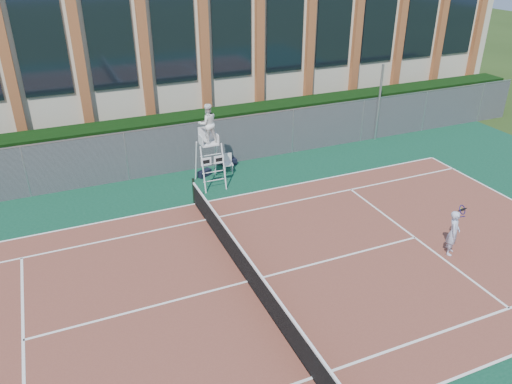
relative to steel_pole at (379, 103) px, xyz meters
name	(u,v)px	position (x,y,z in m)	size (l,w,h in m)	color
ground	(248,282)	(-10.85, -8.70, -1.97)	(120.00, 120.00, 0.00)	#233814
apron	(236,265)	(-10.85, -7.70, -1.96)	(36.00, 20.00, 0.01)	#0D3B27
tennis_court	(248,282)	(-10.85, -8.70, -1.95)	(23.77, 10.97, 0.02)	brown
tennis_net	(248,268)	(-10.85, -8.70, -1.43)	(0.10, 11.30, 1.10)	black
fence	(172,150)	(-10.85, 0.10, -0.87)	(40.00, 0.06, 2.20)	#595E60
hedge	(165,141)	(-10.85, 1.30, -0.87)	(40.00, 1.40, 2.20)	black
building	(126,44)	(-10.85, 9.25, 2.18)	(45.00, 10.60, 8.22)	beige
steel_pole	(379,103)	(0.00, 0.00, 0.00)	(0.12, 0.12, 3.94)	#9EA0A5
umpire_chair	(208,126)	(-9.69, -1.65, 0.67)	(1.01, 1.55, 3.61)	white
plastic_chair	(228,162)	(-8.58, -0.84, -1.44)	(0.46, 0.47, 0.88)	silver
sports_bag_near	(204,173)	(-9.68, -0.82, -1.82)	(0.65, 0.26, 0.28)	black
sports_bag_far	(230,162)	(-8.22, -0.10, -1.83)	(0.67, 0.29, 0.27)	black
tennis_player	(453,232)	(-4.01, -9.92, -1.14)	(0.95, 0.76, 1.61)	silver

